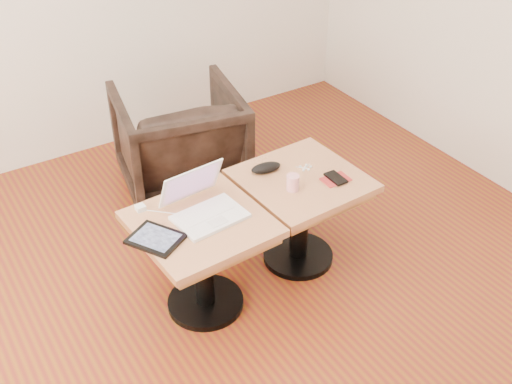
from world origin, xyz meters
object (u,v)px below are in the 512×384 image
side_table_right (301,199)px  laptop (204,206)px  armchair (180,141)px  side_table_left (202,243)px  striped_cup (293,183)px

side_table_right → laptop: 0.60m
side_table_right → armchair: bearing=99.8°
side_table_left → armchair: 1.10m
side_table_left → striped_cup: size_ratio=7.56×
laptop → side_table_left: bearing=-139.4°
laptop → striped_cup: 0.47m
armchair → striped_cup: bearing=107.9°
side_table_right → laptop: size_ratio=1.79×
side_table_right → armchair: 1.01m
side_table_left → laptop: size_ratio=1.80×
striped_cup → armchair: 1.08m
side_table_left → armchair: (0.40, 1.03, -0.07)m
laptop → striped_cup: (0.47, -0.06, -0.00)m
armchair → side_table_left: bearing=80.5°
side_table_right → laptop: bearing=177.4°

